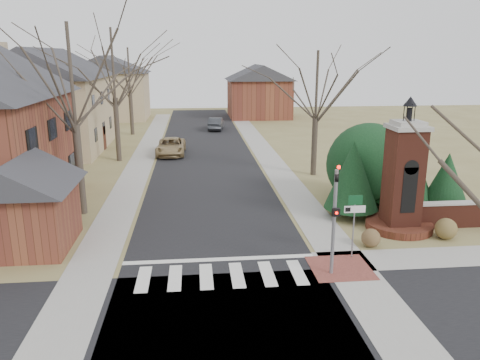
{
  "coord_description": "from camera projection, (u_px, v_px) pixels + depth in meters",
  "views": [
    {
      "loc": [
        -0.93,
        -15.75,
        8.33
      ],
      "look_at": [
        1.23,
        6.0,
        2.44
      ],
      "focal_mm": 35.0,
      "sensor_mm": 36.0,
      "label": 1
    }
  ],
  "objects": [
    {
      "name": "sign_post",
      "position": [
        354.0,
        214.0,
        19.33
      ],
      "size": [
        0.9,
        0.07,
        2.75
      ],
      "color": "slate",
      "rests_on": "ground"
    },
    {
      "name": "sidewalk_right_main",
      "position": [
        268.0,
        157.0,
        39.03
      ],
      "size": [
        2.0,
        60.0,
        0.02
      ],
      "primitive_type": "cube",
      "color": "gray",
      "rests_on": "ground"
    },
    {
      "name": "bare_tree_2",
      "position": [
        129.0,
        67.0,
        48.47
      ],
      "size": [
        7.35,
        7.35,
        10.19
      ],
      "color": "#473D33",
      "rests_on": "ground"
    },
    {
      "name": "crosswalk_zone",
      "position": [
        222.0,
        276.0,
        18.16
      ],
      "size": [
        8.0,
        2.2,
        0.02
      ],
      "primitive_type": "cube",
      "color": "silver",
      "rests_on": "ground"
    },
    {
      "name": "traffic_signal_pole",
      "position": [
        335.0,
        211.0,
        17.68
      ],
      "size": [
        0.28,
        0.41,
        4.5
      ],
      "color": "slate",
      "rests_on": "ground"
    },
    {
      "name": "bare_tree_3",
      "position": [
        317.0,
        79.0,
        31.74
      ],
      "size": [
        7.0,
        7.0,
        9.7
      ],
      "color": "#473D33",
      "rests_on": "ground"
    },
    {
      "name": "cross_street",
      "position": [
        229.0,
        332.0,
        14.51
      ],
      "size": [
        120.0,
        8.0,
        0.01
      ],
      "primitive_type": "cube",
      "color": "black",
      "rests_on": "ground"
    },
    {
      "name": "house_distant_left",
      "position": [
        108.0,
        86.0,
        61.25
      ],
      "size": [
        10.8,
        8.8,
        8.53
      ],
      "color": "tan",
      "rests_on": "ground"
    },
    {
      "name": "distant_car",
      "position": [
        216.0,
        124.0,
        53.17
      ],
      "size": [
        2.05,
        4.39,
        1.39
      ],
      "primitive_type": "imported",
      "rotation": [
        0.0,
        0.0,
        3.0
      ],
      "color": "#2F3236",
      "rests_on": "ground"
    },
    {
      "name": "evergreen_near",
      "position": [
        353.0,
        175.0,
        24.21
      ],
      "size": [
        2.8,
        2.8,
        4.1
      ],
      "color": "#473D33",
      "rests_on": "ground"
    },
    {
      "name": "house_distant_right",
      "position": [
        259.0,
        90.0,
        63.32
      ],
      "size": [
        8.8,
        8.8,
        7.3
      ],
      "color": "brown",
      "rests_on": "ground"
    },
    {
      "name": "bare_tree_0",
      "position": [
        70.0,
        67.0,
        23.37
      ],
      "size": [
        8.05,
        8.05,
        11.15
      ],
      "color": "#473D33",
      "rests_on": "ground"
    },
    {
      "name": "stop_bar",
      "position": [
        219.0,
        259.0,
        19.6
      ],
      "size": [
        8.0,
        0.35,
        0.02
      ],
      "primitive_type": "cube",
      "color": "silver",
      "rests_on": "ground"
    },
    {
      "name": "evergreen_mid",
      "position": [
        404.0,
        162.0,
        25.6
      ],
      "size": [
        3.4,
        3.4,
        4.7
      ],
      "color": "#473D33",
      "rests_on": "ground"
    },
    {
      "name": "main_street",
      "position": [
        206.0,
        159.0,
        38.53
      ],
      "size": [
        8.0,
        70.0,
        0.01
      ],
      "primitive_type": "cube",
      "color": "black",
      "rests_on": "ground"
    },
    {
      "name": "curb_apron",
      "position": [
        340.0,
        268.0,
        18.81
      ],
      "size": [
        2.4,
        2.4,
        0.02
      ],
      "primitive_type": "cube",
      "color": "brown",
      "rests_on": "ground"
    },
    {
      "name": "bare_tree_1",
      "position": [
        112.0,
        58.0,
        35.77
      ],
      "size": [
        8.4,
        8.4,
        11.64
      ],
      "color": "#473D33",
      "rests_on": "ground"
    },
    {
      "name": "house_stucco_left",
      "position": [
        49.0,
        98.0,
        40.84
      ],
      "size": [
        9.8,
        12.8,
        9.28
      ],
      "color": "tan",
      "rests_on": "ground"
    },
    {
      "name": "ground",
      "position": [
        223.0,
        286.0,
        17.39
      ],
      "size": [
        120.0,
        120.0,
        0.0
      ],
      "primitive_type": "plane",
      "color": "olive",
      "rests_on": "ground"
    },
    {
      "name": "sidewalk_left",
      "position": [
        142.0,
        160.0,
        38.03
      ],
      "size": [
        2.0,
        60.0,
        0.02
      ],
      "primitive_type": "cube",
      "color": "gray",
      "rests_on": "ground"
    },
    {
      "name": "pickup_truck",
      "position": [
        171.0,
        147.0,
        39.96
      ],
      "size": [
        2.47,
        5.12,
        1.4
      ],
      "primitive_type": "imported",
      "rotation": [
        0.0,
        0.0,
        -0.03
      ],
      "color": "#9C8355",
      "rests_on": "ground"
    },
    {
      "name": "dry_shrub_right",
      "position": [
        446.0,
        229.0,
        21.69
      ],
      "size": [
        1.0,
        1.0,
        1.0
      ],
      "primitive_type": "sphere",
      "color": "brown",
      "rests_on": "ground"
    },
    {
      "name": "brick_gate_monument",
      "position": [
        402.0,
        187.0,
        22.49
      ],
      "size": [
        3.2,
        3.2,
        6.47
      ],
      "color": "#5C271B",
      "rests_on": "ground"
    },
    {
      "name": "dry_shrub_left",
      "position": [
        371.0,
        238.0,
        20.82
      ],
      "size": [
        0.84,
        0.84,
        0.84
      ],
      "primitive_type": "sphere",
      "color": "brown",
      "rests_on": "ground"
    },
    {
      "name": "evergreen_mass",
      "position": [
        369.0,
        161.0,
        26.76
      ],
      "size": [
        4.8,
        4.8,
        4.8
      ],
      "primitive_type": "sphere",
      "color": "black",
      "rests_on": "ground"
    },
    {
      "name": "evergreen_far",
      "position": [
        447.0,
        179.0,
        25.01
      ],
      "size": [
        2.4,
        2.4,
        3.3
      ],
      "color": "#473D33",
      "rests_on": "ground"
    },
    {
      "name": "garage_left",
      "position": [
        21.0,
        199.0,
        20.31
      ],
      "size": [
        4.8,
        4.8,
        4.29
      ],
      "color": "brown",
      "rests_on": "ground"
    }
  ]
}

